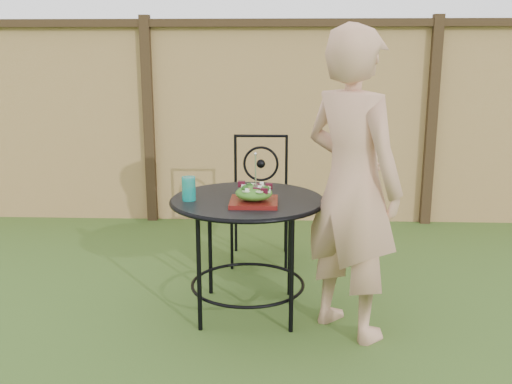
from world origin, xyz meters
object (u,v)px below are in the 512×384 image
patio_chair (260,195)px  patio_table (248,221)px  salad_plate (254,202)px  diner (352,185)px

patio_chair → patio_table: bearing=-92.5°
patio_table → salad_plate: bearing=-72.0°
diner → salad_plate: size_ratio=6.34×
diner → patio_chair: bearing=-18.8°
patio_table → salad_plate: 0.21m
patio_table → salad_plate: salad_plate is taller
patio_table → diner: diner is taller
patio_chair → salad_plate: 1.13m
patio_table → diner: 0.68m
patio_table → patio_chair: bearing=87.5°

